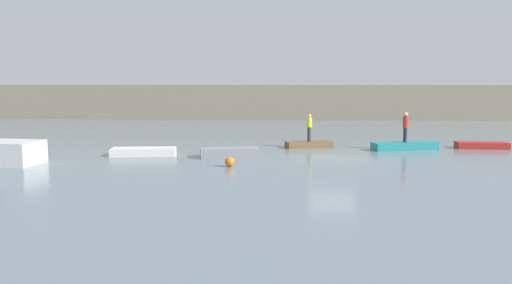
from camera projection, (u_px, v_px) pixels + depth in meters
The scene contains 10 objects.
ground_plane at pixel (333, 159), 26.85m from camera, with size 120.00×120.00×0.00m, color slate.
embankment_wall at pixel (305, 102), 52.71m from camera, with size 80.00×1.20×3.60m, color gray.
rowboat_white at pixel (144, 152), 27.92m from camera, with size 3.47×1.28×0.42m, color white.
rowboat_grey at pixel (230, 153), 27.31m from camera, with size 3.10×1.24×0.50m, color gray.
rowboat_brown at pixel (309, 144), 31.28m from camera, with size 2.88×0.94×0.37m, color brown.
rowboat_teal at pixel (405, 146), 30.20m from camera, with size 3.94×1.01×0.46m, color teal.
rowboat_red at pixel (482, 145), 30.80m from camera, with size 3.00×1.05×0.39m, color red.
person_hiviz_shirt at pixel (309, 126), 31.14m from camera, with size 0.32×0.32×1.68m.
person_red_shirt at pixel (405, 125), 30.05m from camera, with size 0.32×0.32×1.77m.
mooring_buoy at pixel (230, 162), 24.34m from camera, with size 0.47×0.47×0.47m, color orange.
Camera 1 is at (-3.00, -26.68, 4.13)m, focal length 35.76 mm.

